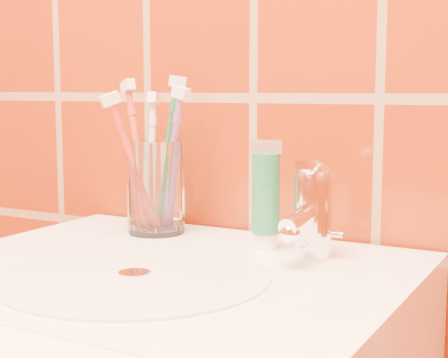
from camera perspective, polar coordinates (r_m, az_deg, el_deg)
The scene contains 8 objects.
glass_tumbler at distance 0.98m, azimuth -5.70°, elevation -0.68°, with size 0.08×0.08×0.13m, color white.
toothpaste_tube at distance 0.88m, azimuth 3.50°, elevation -1.62°, with size 0.04×0.04×0.14m.
faucet at distance 0.84m, azimuth 7.33°, elevation -2.20°, with size 0.05×0.11×0.12m.
toothbrush_0 at distance 0.98m, azimuth -4.78°, elevation 1.98°, with size 0.05×0.04×0.23m, color #1B6837, non-canonical shape.
toothbrush_1 at distance 1.00m, azimuth -7.13°, elevation 1.84°, with size 0.08×0.06×0.22m, color #B33A26, non-canonical shape.
toothbrush_2 at distance 0.95m, azimuth -7.39°, elevation 1.04°, with size 0.06×0.08×0.20m, color #B62F27, non-canonical shape.
toothbrush_3 at distance 0.97m, azimuth -4.43°, elevation 1.42°, with size 0.06×0.03×0.21m, color #8B489C, non-canonical shape.
toothbrush_4 at distance 1.00m, azimuth -6.08°, elevation 1.33°, with size 0.04×0.06×0.20m, color silver, non-canonical shape.
Camera 1 is at (0.44, 0.32, 1.05)m, focal length 55.00 mm.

